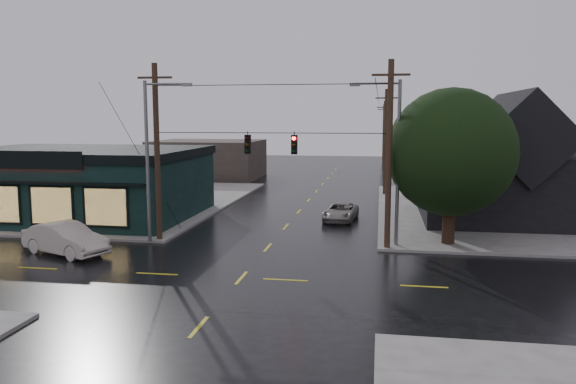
% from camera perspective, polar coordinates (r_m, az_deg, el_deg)
% --- Properties ---
extents(ground_plane, '(160.00, 160.00, 0.00)m').
position_cam_1_polar(ground_plane, '(25.54, -4.76, -8.69)').
color(ground_plane, black).
extents(sidewalk_nw, '(28.00, 28.00, 0.15)m').
position_cam_1_polar(sidewalk_nw, '(51.41, -21.19, -0.81)').
color(sidewalk_nw, slate).
rests_on(sidewalk_nw, ground).
extents(sidewalk_ne, '(28.00, 28.00, 0.15)m').
position_cam_1_polar(sidewalk_ne, '(46.48, 26.72, -1.96)').
color(sidewalk_ne, slate).
rests_on(sidewalk_ne, ground).
extents(pizza_shop, '(16.30, 12.34, 4.90)m').
position_cam_1_polar(pizza_shop, '(42.55, -20.35, 0.94)').
color(pizza_shop, black).
rests_on(pizza_shop, ground).
extents(ne_building, '(12.60, 11.60, 8.75)m').
position_cam_1_polar(ne_building, '(41.82, 21.75, 3.40)').
color(ne_building, black).
rests_on(ne_building, ground).
extents(corner_tree, '(7.06, 7.06, 8.63)m').
position_cam_1_polar(corner_tree, '(32.12, 16.25, 3.88)').
color(corner_tree, black).
rests_on(corner_tree, ground).
extents(utility_pole_nw, '(2.00, 0.32, 10.15)m').
position_cam_1_polar(utility_pole_nw, '(33.53, -12.89, -4.90)').
color(utility_pole_nw, black).
rests_on(utility_pole_nw, ground).
extents(utility_pole_ne, '(2.00, 0.32, 10.15)m').
position_cam_1_polar(utility_pole_ne, '(31.10, 10.00, -5.81)').
color(utility_pole_ne, black).
rests_on(utility_pole_ne, ground).
extents(utility_pole_far_a, '(2.00, 0.32, 9.65)m').
position_cam_1_polar(utility_pole_far_a, '(52.26, 9.77, -0.35)').
color(utility_pole_far_a, black).
rests_on(utility_pole_far_a, ground).
extents(utility_pole_far_b, '(2.00, 0.32, 9.15)m').
position_cam_1_polar(utility_pole_far_b, '(72.12, 9.67, 1.83)').
color(utility_pole_far_b, black).
rests_on(utility_pole_far_b, ground).
extents(utility_pole_far_c, '(2.00, 0.32, 9.15)m').
position_cam_1_polar(utility_pole_far_c, '(92.04, 9.62, 3.07)').
color(utility_pole_far_c, black).
rests_on(utility_pole_far_c, ground).
extents(span_signal_assembly, '(13.00, 0.48, 1.23)m').
position_cam_1_polar(span_signal_assembly, '(30.87, -1.76, 4.91)').
color(span_signal_assembly, black).
rests_on(span_signal_assembly, ground).
extents(streetlight_nw, '(5.40, 0.30, 9.15)m').
position_cam_1_polar(streetlight_nw, '(33.01, -13.83, -5.13)').
color(streetlight_nw, slate).
rests_on(streetlight_nw, ground).
extents(streetlight_ne, '(5.40, 0.30, 9.15)m').
position_cam_1_polar(streetlight_ne, '(31.80, 10.90, -5.53)').
color(streetlight_ne, slate).
rests_on(streetlight_ne, ground).
extents(bg_building_west, '(12.00, 10.00, 4.40)m').
position_cam_1_polar(bg_building_west, '(67.02, -8.09, 3.32)').
color(bg_building_west, '#3B2F2B').
rests_on(bg_building_west, ground).
extents(bg_building_east, '(14.00, 12.00, 5.60)m').
position_cam_1_polar(bg_building_east, '(69.62, 17.60, 3.69)').
color(bg_building_east, '#26262B').
rests_on(bg_building_east, ground).
extents(sedan_cream, '(5.36, 3.56, 1.67)m').
position_cam_1_polar(sedan_cream, '(31.68, -21.67, -4.44)').
color(sedan_cream, beige).
rests_on(sedan_cream, ground).
extents(suv_silver, '(2.49, 4.58, 1.22)m').
position_cam_1_polar(suv_silver, '(39.20, 5.36, -2.02)').
color(suv_silver, gray).
rests_on(suv_silver, ground).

